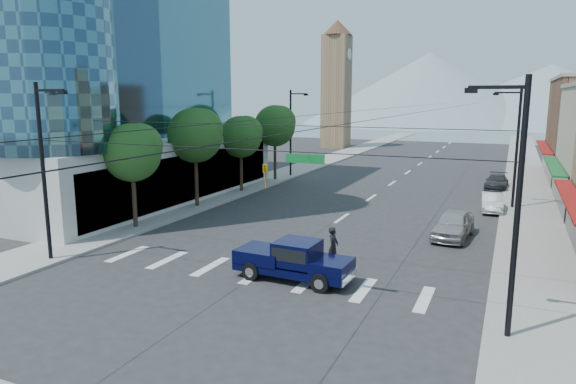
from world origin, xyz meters
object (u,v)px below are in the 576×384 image
parked_car_near (453,224)px  parked_car_mid (492,202)px  pickup_truck (293,259)px  pedestrian (333,247)px  parked_car_far (497,182)px

parked_car_near → parked_car_mid: size_ratio=1.19×
pickup_truck → pedestrian: bearing=69.1°
pickup_truck → parked_car_far: pickup_truck is taller
parked_car_near → parked_car_mid: parked_car_near is taller
parked_car_near → parked_car_far: size_ratio=1.06×
pickup_truck → parked_car_near: 11.96m
pedestrian → parked_car_mid: pedestrian is taller
parked_car_near → parked_car_far: 18.96m
parked_car_near → parked_car_far: (1.80, 18.88, -0.16)m
parked_car_far → pedestrian: bearing=-101.5°
parked_car_near → parked_car_mid: (1.80, 8.71, -0.16)m
pickup_truck → parked_car_mid: (7.75, 19.08, -0.30)m
pickup_truck → parked_car_near: pickup_truck is taller
parked_car_mid → pickup_truck: bearing=-116.8°
pickup_truck → pedestrian: pedestrian is taller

